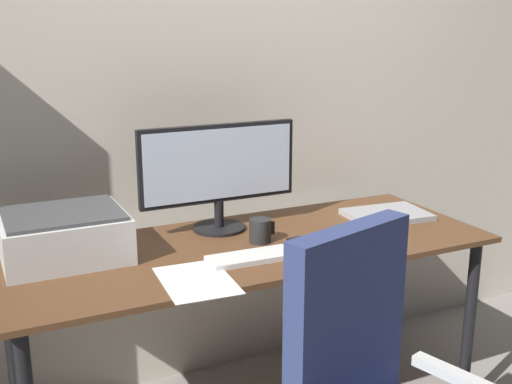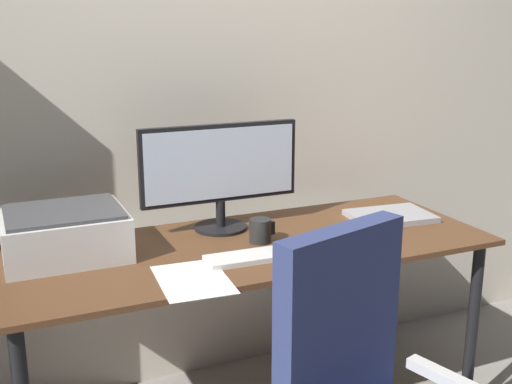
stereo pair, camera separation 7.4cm
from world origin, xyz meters
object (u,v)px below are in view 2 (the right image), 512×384
object	(u,v)px
desk	(250,265)
coffee_mug	(261,231)
mouse	(300,246)
monitor	(220,169)
laptop	(390,216)
printer	(65,233)
keyboard	(249,257)

from	to	relation	value
desk	coffee_mug	world-z (taller)	coffee_mug
mouse	desk	bearing A→B (deg)	132.76
coffee_mug	desk	bearing A→B (deg)	174.69
monitor	laptop	world-z (taller)	monitor
monitor	printer	world-z (taller)	monitor
keyboard	mouse	xyz separation A→B (m)	(0.20, 0.01, 0.01)
printer	mouse	bearing A→B (deg)	-19.85
monitor	mouse	size ratio (longest dim) A/B	6.38
printer	laptop	bearing A→B (deg)	-4.24
mouse	monitor	bearing A→B (deg)	114.65
desk	printer	world-z (taller)	printer
keyboard	monitor	bearing A→B (deg)	86.76
coffee_mug	printer	xyz separation A→B (m)	(-0.66, 0.14, 0.04)
monitor	coffee_mug	distance (m)	0.29
desk	mouse	world-z (taller)	mouse
keyboard	laptop	xyz separation A→B (m)	(0.70, 0.19, 0.00)
mouse	laptop	xyz separation A→B (m)	(0.50, 0.18, -0.01)
keyboard	laptop	distance (m)	0.73
keyboard	coffee_mug	size ratio (longest dim) A/B	3.04
coffee_mug	laptop	world-z (taller)	coffee_mug
mouse	coffee_mug	distance (m)	0.16
keyboard	mouse	size ratio (longest dim) A/B	3.02
coffee_mug	laptop	distance (m)	0.60
desk	printer	size ratio (longest dim) A/B	4.35
mouse	printer	xyz separation A→B (m)	(-0.75, 0.27, 0.06)
desk	monitor	xyz separation A→B (m)	(-0.04, 0.20, 0.32)
mouse	laptop	distance (m)	0.53
laptop	printer	xyz separation A→B (m)	(-1.25, 0.09, 0.07)
keyboard	printer	xyz separation A→B (m)	(-0.55, 0.29, 0.07)
desk	keyboard	world-z (taller)	keyboard
monitor	mouse	xyz separation A→B (m)	(0.17, -0.33, -0.22)
laptop	printer	size ratio (longest dim) A/B	0.80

